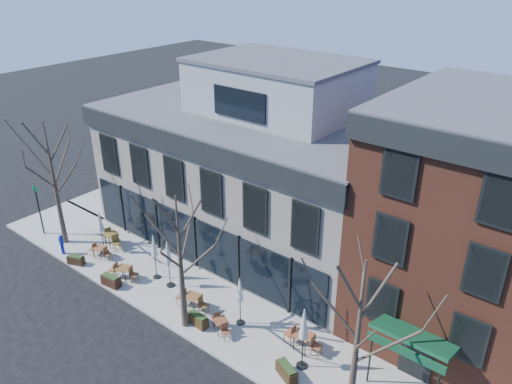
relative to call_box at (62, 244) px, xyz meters
The scene contains 25 objects.
ground 8.47m from the call_box, 28.78° to the left, with size 120.00×120.00×0.00m, color black.
sidewalk_front 10.83m from the call_box, 10.16° to the left, with size 33.50×4.70×0.15m, color gray.
sidewalk_side 10.80m from the call_box, 111.03° to the left, with size 4.50×12.00×0.15m, color gray.
corner_building 12.41m from the call_box, 50.74° to the left, with size 18.39×10.39×11.10m.
red_brick_building 22.81m from the call_box, 23.91° to the left, with size 8.20×11.78×11.18m.
tree_corner 3.68m from the call_box, 142.32° to the left, with size 3.93×3.98×7.92m.
tree_mid 10.81m from the call_box, ahead, with size 3.50×3.55×7.04m.
tree_right 19.66m from the call_box, ahead, with size 3.72×3.77×7.48m.
sign_pole 3.40m from the call_box, 169.89° to the left, with size 0.50×0.10×3.40m.
call_box is the anchor object (origin of this frame).
cafe_set_0 2.45m from the call_box, 28.62° to the left, with size 1.65×0.75×0.85m.
cafe_set_1 2.90m from the call_box, 58.05° to the left, with size 1.96×0.91×1.01m.
cafe_set_2 5.06m from the call_box, ahead, with size 1.84×1.01×0.94m.
cafe_set_3 9.88m from the call_box, ahead, with size 1.91×0.86×0.98m.
cafe_set_4 12.10m from the call_box, ahead, with size 1.57×0.98×0.82m.
cafe_set_5 15.94m from the call_box, ahead, with size 1.93×0.80×1.01m.
umbrella_0 2.75m from the call_box, 43.39° to the left, with size 0.44×0.44×2.78m.
umbrella_1 6.68m from the call_box, 16.94° to the left, with size 0.43×0.43×2.71m.
umbrella_2 7.80m from the call_box, 14.09° to the left, with size 0.46×0.46×2.90m.
umbrella_3 12.61m from the call_box, ahead, with size 0.42×0.42×2.65m.
umbrella_4 16.48m from the call_box, ahead, with size 0.50×0.50×3.12m.
planter_0 1.65m from the call_box, ahead, with size 1.07×0.72×0.56m.
planter_1 4.93m from the call_box, ahead, with size 1.18×0.59×0.64m.
planter_2 10.89m from the call_box, ahead, with size 1.15×0.54×0.63m.
planter_3 16.20m from the call_box, ahead, with size 1.23×0.87×0.64m.
Camera 1 is at (17.70, -16.64, 16.57)m, focal length 35.00 mm.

